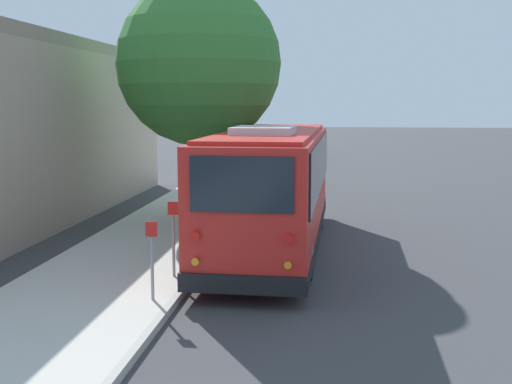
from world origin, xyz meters
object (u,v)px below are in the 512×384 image
object	(u,v)px
shuttle_bus	(273,183)
parked_sedan_silver	(290,173)
street_tree	(200,52)
fire_hydrant	(237,192)
sign_post_near	(152,260)
parked_sedan_tan	(306,142)
parked_sedan_maroon	(295,158)
sign_post_far	(173,238)
parked_sedan_black	(303,149)

from	to	relation	value
shuttle_bus	parked_sedan_silver	bearing A→B (deg)	3.13
street_tree	fire_hydrant	bearing A→B (deg)	-13.46
parked_sedan_silver	sign_post_near	distance (m)	18.06
fire_hydrant	sign_post_near	bearing A→B (deg)	-179.54
parked_sedan_silver	fire_hydrant	size ratio (longest dim) A/B	5.24
parked_sedan_tan	sign_post_near	xyz separation A→B (m)	(-39.71, 1.40, 0.32)
sign_post_near	fire_hydrant	bearing A→B (deg)	0.46
parked_sedan_tan	parked_sedan_maroon	bearing A→B (deg)	177.67
shuttle_bus	parked_sedan_silver	xyz separation A→B (m)	(13.05, 0.35, -1.17)
parked_sedan_silver	fire_hydrant	world-z (taller)	parked_sedan_silver
sign_post_far	parked_sedan_silver	bearing A→B (deg)	-5.10
sign_post_far	parked_sedan_black	bearing A→B (deg)	-2.69
parked_sedan_black	sign_post_near	distance (m)	32.89
fire_hydrant	street_tree	bearing A→B (deg)	166.54
shuttle_bus	parked_sedan_maroon	xyz separation A→B (m)	(20.47, 0.49, -1.15)
sign_post_near	parked_sedan_tan	bearing A→B (deg)	-2.02
shuttle_bus	parked_sedan_tan	xyz separation A→B (m)	(34.76, 0.41, -1.15)
parked_sedan_black	sign_post_far	world-z (taller)	sign_post_far
parked_sedan_maroon	sign_post_near	bearing A→B (deg)	176.94
shuttle_bus	parked_sedan_tan	distance (m)	34.78
street_tree	sign_post_near	world-z (taller)	street_tree
parked_sedan_maroon	sign_post_far	xyz separation A→B (m)	(-23.76, 1.32, 0.37)
parked_sedan_silver	shuttle_bus	bearing A→B (deg)	-174.56
street_tree	parked_sedan_tan	bearing A→B (deg)	-4.08
parked_sedan_tan	street_tree	world-z (taller)	street_tree
shuttle_bus	sign_post_near	xyz separation A→B (m)	(-4.95, 1.81, -0.84)
parked_sedan_black	parked_sedan_tan	distance (m)	6.86
street_tree	sign_post_far	xyz separation A→B (m)	(-7.04, -0.81, -4.37)
street_tree	sign_post_near	bearing A→B (deg)	-174.66
shuttle_bus	sign_post_far	bearing A→B (deg)	152.77
parked_sedan_black	street_tree	world-z (taller)	street_tree
parked_sedan_silver	parked_sedan_black	xyz separation A→B (m)	(14.85, -0.01, 0.00)
parked_sedan_maroon	parked_sedan_tan	world-z (taller)	parked_sedan_maroon
sign_post_near	fire_hydrant	size ratio (longest dim) A/B	1.83
parked_sedan_silver	parked_sedan_tan	distance (m)	21.71
parked_sedan_black	sign_post_near	bearing A→B (deg)	-179.59
parked_sedan_black	sign_post_near	size ratio (longest dim) A/B	3.16
sign_post_near	sign_post_far	world-z (taller)	sign_post_far
parked_sedan_black	parked_sedan_tan	world-z (taller)	parked_sedan_tan
parked_sedan_black	sign_post_far	bearing A→B (deg)	-179.73
parked_sedan_silver	sign_post_near	size ratio (longest dim) A/B	2.86
street_tree	sign_post_far	size ratio (longest dim) A/B	5.11
parked_sedan_silver	sign_post_near	world-z (taller)	sign_post_near
shuttle_bus	parked_sedan_black	size ratio (longest dim) A/B	2.14
shuttle_bus	fire_hydrant	bearing A→B (deg)	17.35
sign_post_far	parked_sedan_tan	bearing A→B (deg)	-2.11
parked_sedan_tan	sign_post_near	world-z (taller)	sign_post_near
parked_sedan_black	sign_post_far	xyz separation A→B (m)	(-31.19, 1.47, 0.39)
parked_sedan_tan	street_tree	distance (m)	31.46
fire_hydrant	parked_sedan_tan	bearing A→B (deg)	-3.06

